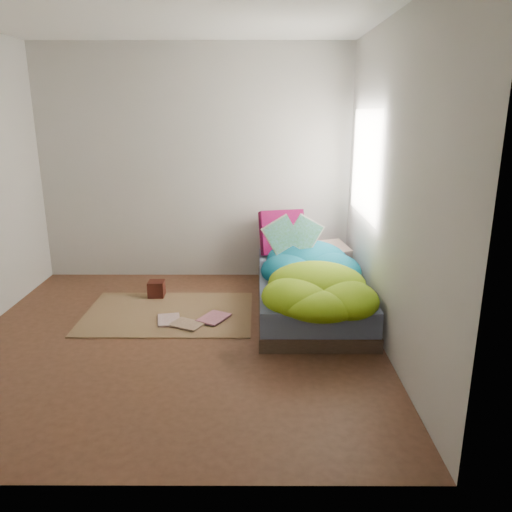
{
  "coord_description": "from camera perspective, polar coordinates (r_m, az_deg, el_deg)",
  "views": [
    {
      "loc": [
        0.71,
        -3.91,
        1.88
      ],
      "look_at": [
        0.69,
        0.75,
        0.52
      ],
      "focal_mm": 35.0,
      "sensor_mm": 36.0,
      "label": 1
    }
  ],
  "objects": [
    {
      "name": "floor_book_b",
      "position": [
        4.76,
        -5.97,
        -6.84
      ],
      "size": [
        0.34,
        0.37,
        0.03
      ],
      "primitive_type": "imported",
      "rotation": [
        0.0,
        0.0,
        -0.51
      ],
      "color": "#C16F87",
      "rests_on": "rug"
    },
    {
      "name": "pillow_magenta",
      "position": [
        5.56,
        3.01,
        2.71
      ],
      "size": [
        0.51,
        0.26,
        0.49
      ],
      "primitive_type": "cube",
      "rotation": [
        0.0,
        0.0,
        0.22
      ],
      "color": "#530531",
      "rests_on": "bed"
    },
    {
      "name": "floor_book_c",
      "position": [
        4.53,
        -8.62,
        -8.2
      ],
      "size": [
        0.34,
        0.31,
        0.02
      ],
      "primitive_type": "imported",
      "rotation": [
        0.0,
        0.0,
        1.09
      ],
      "color": "tan",
      "rests_on": "rug"
    },
    {
      "name": "wooden_box",
      "position": [
        5.33,
        -11.3,
        -3.69
      ],
      "size": [
        0.17,
        0.17,
        0.16
      ],
      "primitive_type": "cube",
      "rotation": [
        0.0,
        0.0,
        0.01
      ],
      "color": "black",
      "rests_on": "rug"
    },
    {
      "name": "open_book",
      "position": [
        4.85,
        4.31,
        3.62
      ],
      "size": [
        0.49,
        0.18,
        0.29
      ],
      "primitive_type": null,
      "rotation": [
        0.0,
        0.0,
        0.16
      ],
      "color": "#287C28",
      "rests_on": "duvet"
    },
    {
      "name": "duvet",
      "position": [
        4.65,
        6.49,
        -1.04
      ],
      "size": [
        0.96,
        1.84,
        0.34
      ],
      "primitive_type": null,
      "color": "#075677",
      "rests_on": "bed"
    },
    {
      "name": "rug",
      "position": [
        4.92,
        -9.95,
        -6.46
      ],
      "size": [
        1.6,
        1.1,
        0.01
      ],
      "primitive_type": "cube",
      "color": "brown",
      "rests_on": "ground"
    },
    {
      "name": "bed",
      "position": [
        4.97,
        6.09,
        -4.05
      ],
      "size": [
        1.0,
        2.0,
        0.34
      ],
      "color": "#342A1C",
      "rests_on": "ground"
    },
    {
      "name": "floor_book_a",
      "position": [
        4.72,
        -11.17,
        -7.28
      ],
      "size": [
        0.25,
        0.31,
        0.02
      ],
      "primitive_type": "imported",
      "rotation": [
        0.0,
        0.0,
        0.19
      ],
      "color": "beige",
      "rests_on": "rug"
    },
    {
      "name": "ground",
      "position": [
        4.4,
        -9.22,
        -9.32
      ],
      "size": [
        3.5,
        3.5,
        0.0
      ],
      "primitive_type": "cube",
      "color": "#482B1B",
      "rests_on": "ground"
    },
    {
      "name": "pillow_floral",
      "position": [
        5.52,
        7.66,
        0.5
      ],
      "size": [
        0.62,
        0.5,
        0.12
      ],
      "primitive_type": "cube",
      "rotation": [
        0.0,
        0.0,
        0.33
      ],
      "color": "beige",
      "rests_on": "bed"
    },
    {
      "name": "room_walls",
      "position": [
        3.99,
        -10.09,
        12.3
      ],
      "size": [
        3.54,
        3.54,
        2.62
      ],
      "color": "#B4B2AB",
      "rests_on": "ground"
    }
  ]
}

